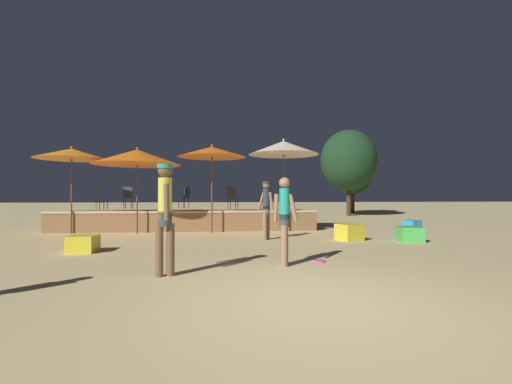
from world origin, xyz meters
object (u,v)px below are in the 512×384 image
Objects in this scene: patio_umbrella_0 at (284,148)px; background_tree_1 at (349,161)px; cube_seat_3 at (83,244)px; bistro_chair_0 at (128,196)px; person_3 at (285,218)px; cube_seat_4 at (412,227)px; patio_umbrella_1 at (137,157)px; bistro_chair_2 at (232,196)px; cube_seat_0 at (110,226)px; person_0 at (266,207)px; background_tree_0 at (352,171)px; cube_seat_2 at (349,232)px; bistro_chair_3 at (99,196)px; frisbee_disc at (320,261)px; person_2 at (165,211)px; patio_umbrella_3 at (72,154)px; cube_seat_1 at (410,234)px; bistro_chair_1 at (186,196)px; patio_umbrella_2 at (212,152)px.

background_tree_1 is at bearing 57.03° from patio_umbrella_0.
bistro_chair_0 reaches higher than cube_seat_3.
cube_seat_4 is at bearing 144.80° from person_3.
patio_umbrella_1 reaches higher than bistro_chair_2.
background_tree_1 is (12.09, 8.32, 3.34)m from cube_seat_0.
background_tree_0 is (8.20, 14.13, 2.16)m from person_0.
background_tree_0 is at bearing 58.85° from patio_umbrella_0.
cube_seat_2 reaches higher than cube_seat_0.
bistro_chair_3 reaches higher than cube_seat_2.
frisbee_disc is at bearing -113.31° from background_tree_0.
cube_seat_0 is 0.34× the size of person_2.
patio_umbrella_0 is at bearing 10.79° from person_0.
person_2 reaches higher than bistro_chair_2.
bistro_chair_3 reaches higher than cube_seat_0.
cube_seat_0 is at bearing 173.55° from patio_umbrella_0.
cube_seat_2 is 4.75m from bistro_chair_2.
patio_umbrella_1 reaches higher than person_3.
patio_umbrella_0 reaches higher than person_3.
person_0 is at bearing -25.67° from patio_umbrella_1.
patio_umbrella_3 is 11.94m from cube_seat_4.
background_tree_0 is at bearing -110.17° from bistro_chair_2.
person_0 is (4.23, -2.03, -1.65)m from patio_umbrella_1.
person_3 is at bearing 115.61° from bistro_chair_2.
cube_seat_2 is at bearing -155.39° from person_2.
cube_seat_1 is at bearing -15.38° from cube_seat_2.
background_tree_1 is at bearing 39.44° from patio_umbrella_1.
bistro_chair_3 is 4.01× the size of frisbee_disc.
cube_seat_3 is 6.76m from bistro_chair_1.
person_2 reaches higher than cube_seat_0.
cube_seat_3 is (1.96, -4.05, -2.55)m from patio_umbrella_3.
person_2 reaches higher than person_3.
cube_seat_2 is (8.89, -2.64, -2.51)m from patio_umbrella_3.
background_tree_1 is at bearing -114.25° from bistro_chair_2.
patio_umbrella_0 is 5.35× the size of cube_seat_0.
bistro_chair_1 is (-6.88, 5.49, 1.09)m from cube_seat_1.
patio_umbrella_3 is 3.80× the size of cube_seat_2.
person_0 is (5.34, -2.73, 0.77)m from cube_seat_0.
bistro_chair_0 is 0.19× the size of background_tree_0.
cube_seat_0 is (-3.68, 0.79, -2.62)m from patio_umbrella_2.
cube_seat_1 is 1.67m from cube_seat_2.
background_tree_1 reaches higher than person_3.
cube_seat_2 is 7.07m from cube_seat_3.
bistro_chair_2 is (-6.04, 1.90, 1.07)m from cube_seat_4.
bistro_chair_3 is (-3.09, -1.27, 0.00)m from bistro_chair_1.
bistro_chair_0 is 1.00× the size of bistro_chair_3.
patio_umbrella_0 reaches higher than patio_umbrella_2.
cube_seat_4 is at bearing -9.72° from cube_seat_0.
person_2 is 1.11× the size of person_3.
patio_umbrella_2 is at bearing -129.00° from background_tree_0.
bistro_chair_3 is at bearing 157.07° from cube_seat_1.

